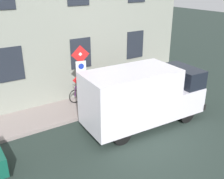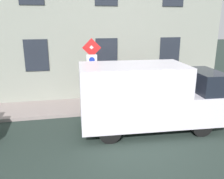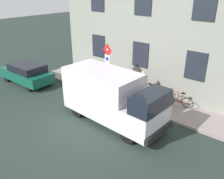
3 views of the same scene
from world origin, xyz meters
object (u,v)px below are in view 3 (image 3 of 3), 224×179
delivery_van (111,96)px  parked_hatchback (27,73)px  pedestrian (143,84)px  bicycle_orange (146,90)px  bicycle_purple (132,86)px  bicycle_black (161,95)px  sign_post_stacked (108,64)px  bicycle_red (178,100)px  litter_bin (117,90)px

delivery_van → parked_hatchback: 7.65m
delivery_van → pedestrian: bearing=92.1°
bicycle_orange → bicycle_purple: same height
delivery_van → bicycle_black: (3.27, -0.98, -0.82)m
delivery_van → bicycle_orange: size_ratio=3.16×
sign_post_stacked → bicycle_orange: sign_post_stacked is taller
sign_post_stacked → bicycle_black: sign_post_stacked is taller
sign_post_stacked → bicycle_purple: (1.37, -0.77, -1.59)m
bicycle_red → bicycle_orange: bearing=-4.7°
bicycle_purple → parked_hatchback: bearing=19.9°
parked_hatchback → bicycle_black: bearing=-160.7°
bicycle_red → litter_bin: (-1.23, 3.26, 0.08)m
sign_post_stacked → bicycle_black: size_ratio=1.78×
bicycle_red → bicycle_purple: (-0.00, 3.08, 0.00)m
bicycle_red → bicycle_black: same height
parked_hatchback → bicycle_black: (3.13, -8.60, -0.22)m
bicycle_orange → bicycle_red: bearing=178.5°
parked_hatchback → sign_post_stacked: bearing=-163.8°
bicycle_black → bicycle_orange: same height
pedestrian → delivery_van: bearing=168.3°
bicycle_black → bicycle_orange: (-0.00, 1.03, 0.00)m
bicycle_purple → litter_bin: (-1.23, 0.18, 0.08)m
sign_post_stacked → pedestrian: size_ratio=1.77×
sign_post_stacked → parked_hatchback: 6.19m
bicycle_red → litter_bin: bearing=16.0°
pedestrian → litter_bin: bearing=108.4°
delivery_van → litter_bin: (2.05, 1.26, -0.74)m
parked_hatchback → bicycle_red: (3.13, -9.63, -0.22)m
litter_bin → parked_hatchback: bearing=106.6°
delivery_van → bicycle_orange: 3.38m
sign_post_stacked → pedestrian: bearing=-65.0°
bicycle_black → pedestrian: (-0.50, 0.95, 0.56)m
delivery_van → litter_bin: delivery_van is taller
delivery_van → bicycle_black: delivery_van is taller
parked_hatchback → bicycle_black: size_ratio=2.34×
bicycle_black → bicycle_orange: 1.03m
bicycle_orange → bicycle_black: bearing=178.6°
parked_hatchback → bicycle_orange: 8.20m
delivery_van → bicycle_purple: bearing=110.9°
pedestrian → litter_bin: size_ratio=1.91×
sign_post_stacked → pedestrian: sign_post_stacked is taller
parked_hatchback → bicycle_orange: parked_hatchback is taller
bicycle_black → bicycle_orange: size_ratio=1.00×
delivery_van → sign_post_stacked: bearing=137.0°
sign_post_stacked → parked_hatchback: (-1.75, 5.78, -1.37)m
bicycle_orange → bicycle_purple: 1.03m
sign_post_stacked → bicycle_orange: bearing=-52.6°
delivery_van → pedestrian: size_ratio=3.15×
bicycle_orange → sign_post_stacked: bearing=35.9°
bicycle_black → pedestrian: size_ratio=1.00×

